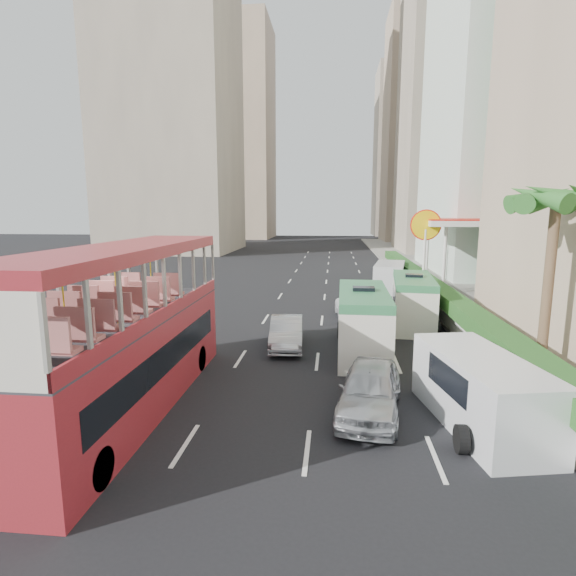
# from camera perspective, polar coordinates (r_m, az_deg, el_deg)

# --- Properties ---
(ground_plane) EXTENTS (200.00, 200.00, 0.00)m
(ground_plane) POSITION_cam_1_polar(r_m,az_deg,el_deg) (13.97, 4.64, -16.02)
(ground_plane) COLOR black
(ground_plane) RESTS_ON ground
(double_decker_bus) EXTENTS (2.50, 11.00, 5.06)m
(double_decker_bus) POSITION_cam_1_polar(r_m,az_deg,el_deg) (14.46, -19.81, -4.99)
(double_decker_bus) COLOR maroon
(double_decker_bus) RESTS_ON ground
(car_silver_lane_a) EXTENTS (1.72, 4.17, 1.34)m
(car_silver_lane_a) POSITION_cam_1_polar(r_m,az_deg,el_deg) (20.50, -0.19, -7.46)
(car_silver_lane_a) COLOR #BBBDC2
(car_silver_lane_a) RESTS_ON ground
(car_silver_lane_b) EXTENTS (2.43, 4.64, 1.51)m
(car_silver_lane_b) POSITION_cam_1_polar(r_m,az_deg,el_deg) (14.41, 10.28, -15.30)
(car_silver_lane_b) COLOR #BBBDC2
(car_silver_lane_b) RESTS_ON ground
(van_asset) EXTENTS (2.23, 4.36, 1.18)m
(van_asset) POSITION_cam_1_polar(r_m,az_deg,el_deg) (25.87, 8.39, -3.91)
(van_asset) COLOR silver
(van_asset) RESTS_ON ground
(minibus_near) EXTENTS (2.15, 6.17, 2.72)m
(minibus_near) POSITION_cam_1_polar(r_m,az_deg,el_deg) (19.67, 9.47, -4.22)
(minibus_near) COLOR silver
(minibus_near) RESTS_ON ground
(minibus_far) EXTENTS (2.56, 6.08, 2.62)m
(minibus_far) POSITION_cam_1_polar(r_m,az_deg,el_deg) (24.91, 15.55, -1.61)
(minibus_far) COLOR silver
(minibus_far) RESTS_ON ground
(panel_van_near) EXTENTS (2.97, 5.37, 2.03)m
(panel_van_near) POSITION_cam_1_polar(r_m,az_deg,el_deg) (14.18, 23.22, -11.94)
(panel_van_near) COLOR silver
(panel_van_near) RESTS_ON ground
(panel_van_far) EXTENTS (2.98, 5.53, 2.10)m
(panel_van_far) POSITION_cam_1_polar(r_m,az_deg,el_deg) (35.56, 12.76, 1.40)
(panel_van_far) COLOR silver
(panel_van_far) RESTS_ON ground
(sidewalk) EXTENTS (6.00, 120.00, 0.18)m
(sidewalk) POSITION_cam_1_polar(r_m,az_deg,el_deg) (39.06, 18.78, 0.43)
(sidewalk) COLOR #99968C
(sidewalk) RESTS_ON ground
(kerb_wall) EXTENTS (0.30, 44.00, 1.00)m
(kerb_wall) POSITION_cam_1_polar(r_m,az_deg,el_deg) (27.78, 18.21, -1.92)
(kerb_wall) COLOR silver
(kerb_wall) RESTS_ON sidewalk
(hedge) EXTENTS (1.10, 44.00, 0.70)m
(hedge) POSITION_cam_1_polar(r_m,az_deg,el_deg) (27.63, 18.30, -0.19)
(hedge) COLOR #2D6626
(hedge) RESTS_ON kerb_wall
(palm_tree) EXTENTS (0.36, 0.36, 6.40)m
(palm_tree) POSITION_cam_1_polar(r_m,az_deg,el_deg) (18.44, 30.12, 0.05)
(palm_tree) COLOR brown
(palm_tree) RESTS_ON sidewalk
(shell_station) EXTENTS (6.50, 8.00, 5.50)m
(shell_station) POSITION_cam_1_polar(r_m,az_deg,el_deg) (37.06, 21.20, 3.96)
(shell_station) COLOR silver
(shell_station) RESTS_ON ground
(tower_mid) EXTENTS (16.00, 16.00, 50.00)m
(tower_mid) POSITION_cam_1_polar(r_m,az_deg,el_deg) (75.21, 21.18, 23.71)
(tower_mid) COLOR tan
(tower_mid) RESTS_ON ground
(tower_far_a) EXTENTS (14.00, 14.00, 44.00)m
(tower_far_a) POSITION_cam_1_polar(r_m,az_deg,el_deg) (97.37, 16.59, 18.78)
(tower_far_a) COLOR tan
(tower_far_a) RESTS_ON ground
(tower_far_b) EXTENTS (14.00, 14.00, 40.00)m
(tower_far_b) POSITION_cam_1_polar(r_m,az_deg,el_deg) (118.61, 14.52, 16.20)
(tower_far_b) COLOR tan
(tower_far_b) RESTS_ON ground
(tower_left_a) EXTENTS (18.00, 18.00, 52.00)m
(tower_left_a) POSITION_cam_1_polar(r_m,az_deg,el_deg) (74.50, -14.76, 24.97)
(tower_left_a) COLOR tan
(tower_left_a) RESTS_ON ground
(tower_left_b) EXTENTS (16.00, 16.00, 46.00)m
(tower_left_b) POSITION_cam_1_polar(r_m,az_deg,el_deg) (106.31, -6.66, 18.86)
(tower_left_b) COLOR tan
(tower_left_b) RESTS_ON ground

